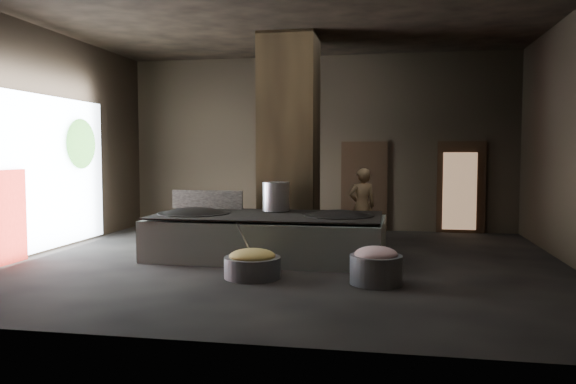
% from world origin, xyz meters
% --- Properties ---
extents(floor, '(10.00, 9.00, 0.10)m').
position_xyz_m(floor, '(0.00, 0.00, -0.05)').
color(floor, black).
rests_on(floor, ground).
extents(ceiling, '(10.00, 9.00, 0.10)m').
position_xyz_m(ceiling, '(0.00, 0.00, 4.55)').
color(ceiling, black).
rests_on(ceiling, back_wall).
extents(back_wall, '(10.00, 0.10, 4.50)m').
position_xyz_m(back_wall, '(0.00, 4.55, 2.25)').
color(back_wall, black).
rests_on(back_wall, ground).
extents(front_wall, '(10.00, 0.10, 4.50)m').
position_xyz_m(front_wall, '(0.00, -4.55, 2.25)').
color(front_wall, black).
rests_on(front_wall, ground).
extents(left_wall, '(0.10, 9.00, 4.50)m').
position_xyz_m(left_wall, '(-5.05, 0.00, 2.25)').
color(left_wall, black).
rests_on(left_wall, ground).
extents(pillar, '(1.20, 1.20, 4.50)m').
position_xyz_m(pillar, '(-0.30, 1.90, 2.25)').
color(pillar, black).
rests_on(pillar, ground).
extents(hearth_platform, '(4.44, 2.23, 0.76)m').
position_xyz_m(hearth_platform, '(-0.43, 0.31, 0.38)').
color(hearth_platform, '#B4C8B8').
rests_on(hearth_platform, ground).
extents(platform_cap, '(4.29, 2.06, 0.03)m').
position_xyz_m(platform_cap, '(-0.43, 0.31, 0.82)').
color(platform_cap, black).
rests_on(platform_cap, hearth_platform).
extents(wok_left, '(1.38, 1.38, 0.38)m').
position_xyz_m(wok_left, '(-1.88, 0.26, 0.75)').
color(wok_left, black).
rests_on(wok_left, hearth_platform).
extents(wok_left_rim, '(1.41, 1.41, 0.05)m').
position_xyz_m(wok_left_rim, '(-1.88, 0.26, 0.82)').
color(wok_left_rim, black).
rests_on(wok_left_rim, hearth_platform).
extents(wok_right, '(1.29, 1.29, 0.36)m').
position_xyz_m(wok_right, '(0.92, 0.36, 0.75)').
color(wok_right, black).
rests_on(wok_right, hearth_platform).
extents(wok_right_rim, '(1.31, 1.31, 0.05)m').
position_xyz_m(wok_right_rim, '(0.92, 0.36, 0.82)').
color(wok_right_rim, black).
rests_on(wok_right_rim, hearth_platform).
extents(stock_pot, '(0.53, 0.53, 0.57)m').
position_xyz_m(stock_pot, '(-0.38, 0.86, 1.13)').
color(stock_pot, '#A8A8AF').
rests_on(stock_pot, hearth_platform).
extents(splash_guard, '(1.53, 0.10, 0.38)m').
position_xyz_m(splash_guard, '(-1.88, 1.06, 1.03)').
color(splash_guard, black).
rests_on(splash_guard, hearth_platform).
extents(cook, '(0.71, 0.59, 1.67)m').
position_xyz_m(cook, '(1.26, 2.26, 0.83)').
color(cook, '#99784E').
rests_on(cook, ground).
extents(veg_basin, '(1.17, 1.17, 0.33)m').
position_xyz_m(veg_basin, '(-0.30, -1.42, 0.17)').
color(veg_basin, slate).
rests_on(veg_basin, ground).
extents(veg_fill, '(0.75, 0.75, 0.23)m').
position_xyz_m(veg_fill, '(-0.30, -1.42, 0.35)').
color(veg_fill, '#8B9D4C').
rests_on(veg_fill, veg_basin).
extents(ladle, '(0.28, 0.27, 0.65)m').
position_xyz_m(ladle, '(-0.45, -1.27, 0.55)').
color(ladle, '#A8A8AF').
rests_on(ladle, veg_basin).
extents(meat_basin, '(0.96, 0.96, 0.44)m').
position_xyz_m(meat_basin, '(1.66, -1.49, 0.22)').
color(meat_basin, slate).
rests_on(meat_basin, ground).
extents(meat_fill, '(0.67, 0.67, 0.25)m').
position_xyz_m(meat_fill, '(1.66, -1.49, 0.45)').
color(meat_fill, '#C07378').
rests_on(meat_fill, meat_basin).
extents(doorway_near, '(1.18, 0.08, 2.38)m').
position_xyz_m(doorway_near, '(1.20, 4.45, 1.10)').
color(doorway_near, black).
rests_on(doorway_near, ground).
extents(doorway_near_glow, '(0.79, 0.04, 1.86)m').
position_xyz_m(doorway_near_glow, '(1.05, 4.56, 1.05)').
color(doorway_near_glow, '#8C6647').
rests_on(doorway_near_glow, ground).
extents(doorway_far, '(1.18, 0.08, 2.38)m').
position_xyz_m(doorway_far, '(3.60, 4.45, 1.10)').
color(doorway_far, black).
rests_on(doorway_far, ground).
extents(doorway_far_glow, '(0.81, 0.04, 1.93)m').
position_xyz_m(doorway_far_glow, '(3.56, 4.38, 1.05)').
color(doorway_far_glow, '#8C6647').
rests_on(doorway_far_glow, ground).
extents(left_opening, '(0.04, 4.20, 3.10)m').
position_xyz_m(left_opening, '(-4.95, 0.20, 1.60)').
color(left_opening, white).
rests_on(left_opening, ground).
extents(pavilion_sliver, '(0.05, 0.90, 1.70)m').
position_xyz_m(pavilion_sliver, '(-4.88, -1.10, 0.85)').
color(pavilion_sliver, maroon).
rests_on(pavilion_sliver, ground).
extents(tree_silhouette, '(0.28, 1.10, 1.10)m').
position_xyz_m(tree_silhouette, '(-4.85, 1.30, 2.20)').
color(tree_silhouette, '#194714').
rests_on(tree_silhouette, left_opening).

